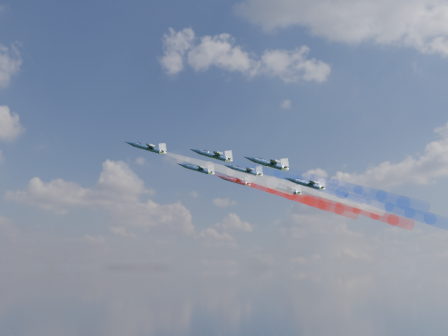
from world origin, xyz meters
TOP-DOWN VIEW (x-y plane):
  - jet_lead at (1.60, 17.06)m, footprint 14.64×13.35m
  - trail_lead at (22.02, 7.82)m, footprint 34.20×18.42m
  - jet_inner_left at (11.87, 1.65)m, footprint 14.64×13.35m
  - trail_inner_left at (32.28, -7.58)m, footprint 34.20×18.42m
  - jet_inner_right at (20.28, 21.55)m, footprint 14.64×13.35m
  - trail_inner_right at (40.70, 12.32)m, footprint 34.20×18.42m
  - jet_outer_left at (17.35, -13.03)m, footprint 14.64×13.35m
  - trail_outer_left at (37.77, -22.27)m, footprint 34.20×18.42m
  - jet_center_third at (25.09, 5.66)m, footprint 14.64×13.35m
  - trail_center_third at (45.50, -3.57)m, footprint 34.20×18.42m
  - jet_outer_right at (36.31, 24.76)m, footprint 14.64×13.35m
  - trail_outer_right at (56.72, 15.53)m, footprint 34.20×18.42m
  - jet_rear_left at (32.44, -10.14)m, footprint 14.64×13.35m
  - trail_rear_left at (52.85, -19.37)m, footprint 34.20×18.42m
  - jet_rear_right at (43.08, 9.52)m, footprint 14.64×13.35m
  - trail_rear_right at (63.49, 0.28)m, footprint 34.20×18.42m

SIDE VIEW (x-z plane):
  - trail_rear_left at x=52.85m, z-range 130.93..143.30m
  - trail_rear_right at x=63.49m, z-range 132.63..145.00m
  - trail_outer_left at x=37.77m, z-range 133.99..146.36m
  - trail_center_third at x=45.50m, z-range 135.74..148.11m
  - jet_rear_left at x=32.44m, z-range 139.48..145.61m
  - trail_outer_right at x=56.72m, z-range 136.54..148.91m
  - trail_inner_left at x=32.28m, z-range 137.70..150.07m
  - trail_inner_right at x=40.70m, z-range 138.03..150.40m
  - jet_rear_right at x=43.08m, z-range 141.18..147.31m
  - jet_outer_left at x=17.35m, z-range 142.54..148.67m
  - trail_lead at x=22.02m, z-range 141.03..153.40m
  - jet_center_third at x=25.09m, z-range 144.29..150.42m
  - jet_outer_right at x=36.31m, z-range 145.08..151.21m
  - jet_inner_left at x=11.87m, z-range 146.24..152.37m
  - jet_inner_right at x=20.28m, z-range 146.58..152.71m
  - jet_lead at x=1.60m, z-range 149.58..155.71m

